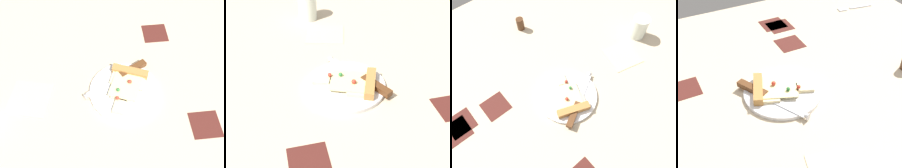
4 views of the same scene
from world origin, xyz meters
TOP-DOWN VIEW (x-y plane):
  - ground_plane at (-0.02, -0.03)cm, footprint 137.98×137.98cm
  - plate at (3.12, -9.43)cm, footprint 22.57×22.57cm
  - pizza_slice at (5.52, -10.38)cm, footprint 19.05×14.41cm
  - knife at (8.74, -9.15)cm, footprint 13.28×22.10cm
  - fork at (-47.72, -44.79)cm, footprint 15.40×4.09cm

SIDE VIEW (x-z plane):
  - ground_plane at x=-0.02cm, z-range -3.00..0.00cm
  - fork at x=-47.72cm, z-range 0.00..0.80cm
  - plate at x=3.12cm, z-range 0.00..1.14cm
  - knife at x=8.74cm, z-range 0.52..2.97cm
  - pizza_slice at x=5.52cm, z-range 0.63..3.24cm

